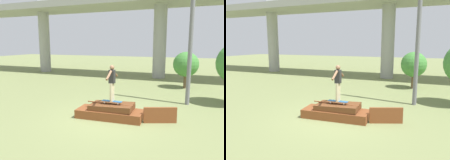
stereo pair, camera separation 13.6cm
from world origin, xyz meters
TOP-DOWN VIEW (x-y plane):
  - ground_plane at (0.00, 0.00)m, footprint 80.00×80.00m
  - scrap_pile at (0.02, 0.02)m, footprint 2.73×1.19m
  - scrap_plank_loose at (1.99, 0.19)m, footprint 1.20×0.56m
  - skateboard at (0.09, 0.02)m, footprint 0.83×0.22m
  - skater at (0.09, 0.02)m, footprint 0.22×1.13m
  - highway_overpass at (0.00, 11.22)m, footprint 44.00×4.67m
  - utility_pole at (2.81, 3.26)m, footprint 1.30×0.20m
  - tree_behind_left at (2.43, 7.38)m, footprint 1.66×1.66m

SIDE VIEW (x-z plane):
  - ground_plane at x=0.00m, z-range 0.00..0.00m
  - scrap_pile at x=0.02m, z-range -0.05..0.57m
  - scrap_plank_loose at x=1.99m, z-range 0.00..0.61m
  - skateboard at x=0.09m, z-range 0.66..0.74m
  - skater at x=0.09m, z-range 0.82..2.26m
  - tree_behind_left at x=2.43m, z-range 0.39..2.83m
  - utility_pole at x=2.81m, z-range 0.12..7.28m
  - highway_overpass at x=0.00m, z-range 2.57..9.36m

